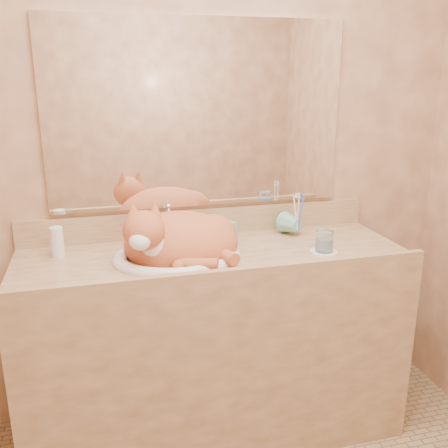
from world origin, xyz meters
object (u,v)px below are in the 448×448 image
object	(u,v)px
sink_basin	(177,240)
soap_dispenser	(231,222)
toothbrush_cup	(298,227)
cat	(177,238)
water_glass	(324,241)
vanity_counter	(215,345)

from	to	relation	value
sink_basin	soap_dispenser	world-z (taller)	soap_dispenser
toothbrush_cup	soap_dispenser	bearing A→B (deg)	172.97
cat	water_glass	bearing A→B (deg)	1.25
water_glass	toothbrush_cup	bearing A→B (deg)	94.82
sink_basin	toothbrush_cup	world-z (taller)	sink_basin
vanity_counter	toothbrush_cup	distance (m)	0.64
toothbrush_cup	sink_basin	bearing A→B (deg)	-166.93
sink_basin	toothbrush_cup	bearing A→B (deg)	19.99
cat	soap_dispenser	distance (m)	0.31
cat	water_glass	xyz separation A→B (m)	(0.59, -0.11, -0.03)
cat	soap_dispenser	bearing A→B (deg)	42.26
sink_basin	cat	xyz separation A→B (m)	(0.00, 0.01, 0.00)
sink_basin	cat	distance (m)	0.01
sink_basin	soap_dispenser	xyz separation A→B (m)	(0.27, 0.17, 0.00)
soap_dispenser	water_glass	world-z (taller)	soap_dispenser
vanity_counter	cat	size ratio (longest dim) A/B	3.42
sink_basin	toothbrush_cup	distance (m)	0.59
vanity_counter	water_glass	xyz separation A→B (m)	(0.44, -0.12, 0.48)
vanity_counter	cat	distance (m)	0.53
sink_basin	water_glass	xyz separation A→B (m)	(0.59, -0.10, -0.03)
cat	toothbrush_cup	distance (m)	0.59
cat	soap_dispenser	xyz separation A→B (m)	(0.27, 0.16, -0.00)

